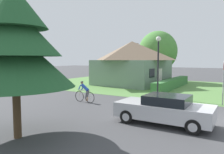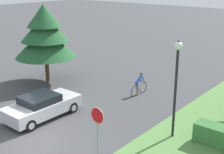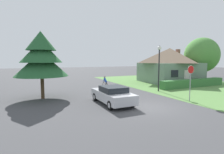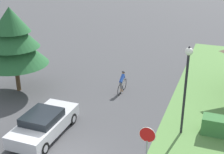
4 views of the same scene
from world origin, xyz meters
The scene contains 5 objects.
sedan_left_lane centered at (-1.91, 1.93, 0.69)m, with size 1.94×4.38×1.36m.
cyclist centered at (0.21, 8.35, 0.70)m, with size 0.44×1.72×1.48m.
stop_sign centered at (4.08, -0.01, 2.02)m, with size 0.66×0.07×2.91m.
street_lamp centered at (4.82, 4.68, 3.38)m, with size 0.39×0.39×4.87m.
conifer_tall_near centered at (-6.63, 6.15, 3.59)m, with size 4.43×4.43×5.77m.
Camera 4 is at (6.39, -10.01, 9.26)m, focal length 50.00 mm.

